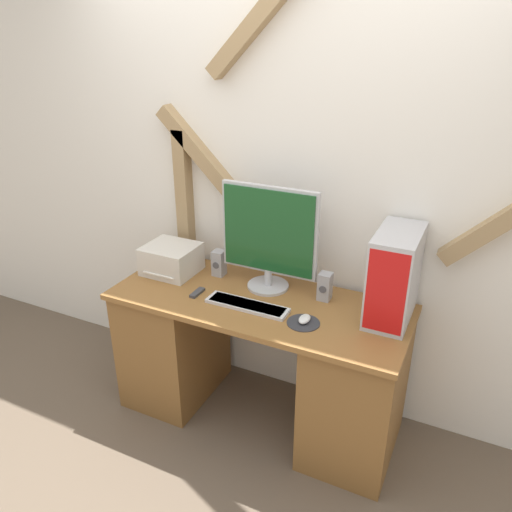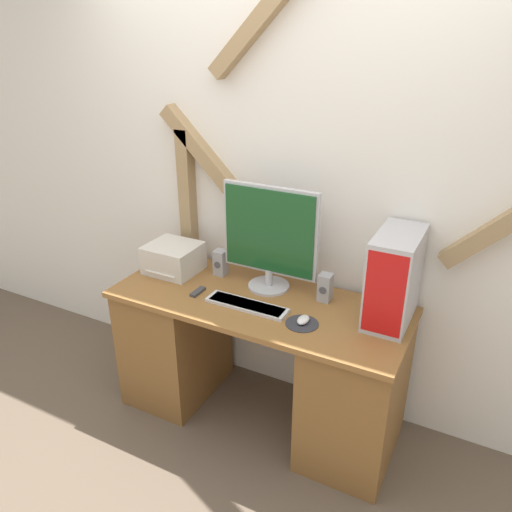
{
  "view_description": "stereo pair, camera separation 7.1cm",
  "coord_description": "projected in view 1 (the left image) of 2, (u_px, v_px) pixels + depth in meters",
  "views": [
    {
      "loc": [
        1.0,
        -1.78,
        2.12
      ],
      "look_at": [
        -0.01,
        0.32,
        1.05
      ],
      "focal_mm": 35.0,
      "sensor_mm": 36.0,
      "label": 1
    },
    {
      "loc": [
        1.06,
        -1.75,
        2.12
      ],
      "look_at": [
        -0.01,
        0.32,
        1.05
      ],
      "focal_mm": 35.0,
      "sensor_mm": 36.0,
      "label": 2
    }
  ],
  "objects": [
    {
      "name": "keyboard",
      "position": [
        247.0,
        305.0,
        2.6
      ],
      "size": [
        0.45,
        0.11,
        0.02
      ],
      "color": "silver",
      "rests_on": "desk"
    },
    {
      "name": "monitor",
      "position": [
        269.0,
        235.0,
        2.67
      ],
      "size": [
        0.55,
        0.23,
        0.59
      ],
      "color": "#B7B7BC",
      "rests_on": "desk"
    },
    {
      "name": "mousepad",
      "position": [
        303.0,
        323.0,
        2.46
      ],
      "size": [
        0.16,
        0.16,
        0.0
      ],
      "color": "#2D2D33",
      "rests_on": "desk"
    },
    {
      "name": "computer_tower",
      "position": [
        394.0,
        276.0,
        2.42
      ],
      "size": [
        0.2,
        0.4,
        0.46
      ],
      "color": "#B2B2B7",
      "rests_on": "desk"
    },
    {
      "name": "printer",
      "position": [
        171.0,
        259.0,
        2.94
      ],
      "size": [
        0.3,
        0.28,
        0.17
      ],
      "color": "beige",
      "rests_on": "desk"
    },
    {
      "name": "speaker_left",
      "position": [
        219.0,
        263.0,
        2.91
      ],
      "size": [
        0.07,
        0.07,
        0.15
      ],
      "color": "#99999E",
      "rests_on": "desk"
    },
    {
      "name": "desk",
      "position": [
        258.0,
        358.0,
        2.83
      ],
      "size": [
        1.61,
        0.65,
        0.79
      ],
      "color": "brown",
      "rests_on": "ground_plane"
    },
    {
      "name": "wall_back",
      "position": [
        288.0,
        179.0,
        2.74
      ],
      "size": [
        6.4,
        0.13,
        2.89
      ],
      "color": "white",
      "rests_on": "ground_plane"
    },
    {
      "name": "speaker_right",
      "position": [
        325.0,
        287.0,
        2.65
      ],
      "size": [
        0.07,
        0.07,
        0.15
      ],
      "color": "#99999E",
      "rests_on": "desk"
    },
    {
      "name": "remote_control",
      "position": [
        197.0,
        293.0,
        2.73
      ],
      "size": [
        0.04,
        0.11,
        0.02
      ],
      "color": "#38383D",
      "rests_on": "desk"
    },
    {
      "name": "mouse",
      "position": [
        305.0,
        319.0,
        2.46
      ],
      "size": [
        0.05,
        0.09,
        0.03
      ],
      "color": "silver",
      "rests_on": "mousepad"
    },
    {
      "name": "ground_plane",
      "position": [
        232.0,
        452.0,
        2.73
      ],
      "size": [
        12.0,
        12.0,
        0.0
      ],
      "primitive_type": "plane",
      "color": "brown"
    }
  ]
}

